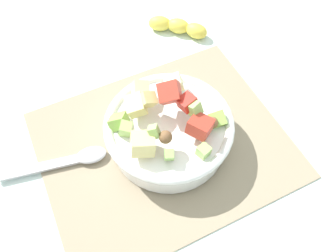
# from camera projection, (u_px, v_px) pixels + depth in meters

# --- Properties ---
(ground_plane) EXTENTS (2.40, 2.40, 0.00)m
(ground_plane) POSITION_uv_depth(u_px,v_px,m) (164.00, 144.00, 0.65)
(ground_plane) COLOR silver
(placemat) EXTENTS (0.46, 0.38, 0.01)m
(placemat) POSITION_uv_depth(u_px,v_px,m) (163.00, 144.00, 0.65)
(placemat) COLOR gray
(placemat) RESTS_ON ground_plane
(salad_bowl) EXTENTS (0.24, 0.24, 0.14)m
(salad_bowl) POSITION_uv_depth(u_px,v_px,m) (168.00, 128.00, 0.62)
(salad_bowl) COLOR white
(salad_bowl) RESTS_ON placemat
(serving_spoon) EXTENTS (0.20, 0.06, 0.01)m
(serving_spoon) POSITION_uv_depth(u_px,v_px,m) (71.00, 160.00, 0.62)
(serving_spoon) COLOR #B7B7BC
(serving_spoon) RESTS_ON placemat
(banana_whole) EXTENTS (0.13, 0.13, 0.04)m
(banana_whole) POSITION_uv_depth(u_px,v_px,m) (178.00, 27.00, 0.81)
(banana_whole) COLOR yellow
(banana_whole) RESTS_ON ground_plane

